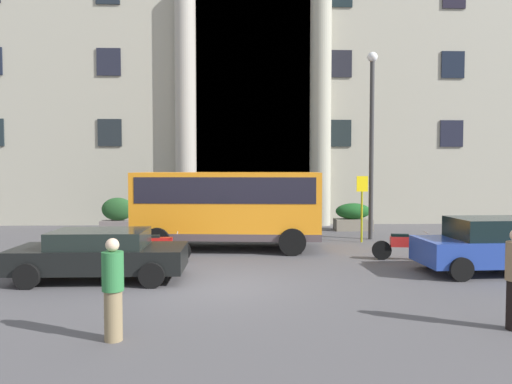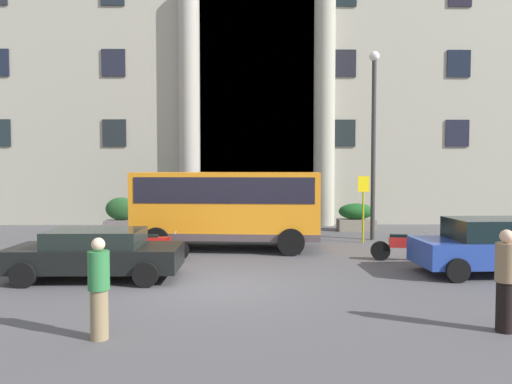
{
  "view_description": "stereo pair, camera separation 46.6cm",
  "coord_description": "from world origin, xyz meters",
  "px_view_note": "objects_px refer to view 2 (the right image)",
  "views": [
    {
      "loc": [
        0.6,
        -11.97,
        2.88
      ],
      "look_at": [
        1.27,
        5.9,
        2.01
      ],
      "focal_mm": 34.6,
      "sensor_mm": 36.0,
      "label": 1
    },
    {
      "loc": [
        1.06,
        -11.98,
        2.88
      ],
      "look_at": [
        1.27,
        5.9,
        2.01
      ],
      "focal_mm": 34.6,
      "sensor_mm": 36.0,
      "label": 2
    }
  ],
  "objects_px": {
    "pedestrian_child_trailing": "(506,280)",
    "hedge_planter_west": "(210,219)",
    "hedge_planter_far_west": "(356,217)",
    "pedestrian_woman_dark_dress": "(99,288)",
    "lamppost_plaza_centre": "(374,131)",
    "orange_minibus": "(228,203)",
    "hedge_planter_east": "(122,214)",
    "motorcycle_near_kerb": "(403,246)",
    "white_taxi_kerbside": "(96,253)",
    "bus_stop_sign": "(363,202)",
    "scooter_by_planter": "(154,246)",
    "parked_sedan_far": "(492,246)"
  },
  "relations": [
    {
      "from": "pedestrian_child_trailing",
      "to": "lamppost_plaza_centre",
      "type": "height_order",
      "value": "lamppost_plaza_centre"
    },
    {
      "from": "hedge_planter_west",
      "to": "parked_sedan_far",
      "type": "distance_m",
      "value": 12.35
    },
    {
      "from": "hedge_planter_east",
      "to": "pedestrian_child_trailing",
      "type": "distance_m",
      "value": 17.79
    },
    {
      "from": "orange_minibus",
      "to": "bus_stop_sign",
      "type": "distance_m",
      "value": 5.33
    },
    {
      "from": "hedge_planter_far_west",
      "to": "motorcycle_near_kerb",
      "type": "relative_size",
      "value": 0.82
    },
    {
      "from": "hedge_planter_far_west",
      "to": "pedestrian_woman_dark_dress",
      "type": "height_order",
      "value": "pedestrian_woman_dark_dress"
    },
    {
      "from": "pedestrian_woman_dark_dress",
      "to": "hedge_planter_east",
      "type": "bearing_deg",
      "value": -60.17
    },
    {
      "from": "hedge_planter_far_west",
      "to": "motorcycle_near_kerb",
      "type": "bearing_deg",
      "value": -91.07
    },
    {
      "from": "hedge_planter_west",
      "to": "scooter_by_planter",
      "type": "relative_size",
      "value": 0.96
    },
    {
      "from": "hedge_planter_west",
      "to": "scooter_by_planter",
      "type": "height_order",
      "value": "hedge_planter_west"
    },
    {
      "from": "hedge_planter_west",
      "to": "white_taxi_kerbside",
      "type": "relative_size",
      "value": 0.46
    },
    {
      "from": "hedge_planter_east",
      "to": "hedge_planter_far_west",
      "type": "distance_m",
      "value": 10.88
    },
    {
      "from": "white_taxi_kerbside",
      "to": "motorcycle_near_kerb",
      "type": "bearing_deg",
      "value": 15.17
    },
    {
      "from": "parked_sedan_far",
      "to": "bus_stop_sign",
      "type": "bearing_deg",
      "value": 108.44
    },
    {
      "from": "orange_minibus",
      "to": "hedge_planter_east",
      "type": "distance_m",
      "value": 7.54
    },
    {
      "from": "orange_minibus",
      "to": "hedge_planter_east",
      "type": "height_order",
      "value": "orange_minibus"
    },
    {
      "from": "orange_minibus",
      "to": "pedestrian_child_trailing",
      "type": "xyz_separation_m",
      "value": [
        5.27,
        -8.99,
        -0.71
      ]
    },
    {
      "from": "hedge_planter_east",
      "to": "hedge_planter_west",
      "type": "distance_m",
      "value": 4.2
    },
    {
      "from": "pedestrian_woman_dark_dress",
      "to": "lamppost_plaza_centre",
      "type": "bearing_deg",
      "value": -106.38
    },
    {
      "from": "orange_minibus",
      "to": "white_taxi_kerbside",
      "type": "relative_size",
      "value": 1.52
    },
    {
      "from": "white_taxi_kerbside",
      "to": "motorcycle_near_kerb",
      "type": "distance_m",
      "value": 9.07
    },
    {
      "from": "pedestrian_child_trailing",
      "to": "hedge_planter_west",
      "type": "bearing_deg",
      "value": 36.18
    },
    {
      "from": "pedestrian_child_trailing",
      "to": "orange_minibus",
      "type": "bearing_deg",
      "value": 41.91
    },
    {
      "from": "white_taxi_kerbside",
      "to": "scooter_by_planter",
      "type": "xyz_separation_m",
      "value": [
        1.02,
        2.47,
        -0.22
      ]
    },
    {
      "from": "bus_stop_sign",
      "to": "hedge_planter_far_west",
      "type": "distance_m",
      "value": 3.84
    },
    {
      "from": "hedge_planter_far_west",
      "to": "white_taxi_kerbside",
      "type": "distance_m",
      "value": 13.24
    },
    {
      "from": "hedge_planter_east",
      "to": "white_taxi_kerbside",
      "type": "height_order",
      "value": "hedge_planter_east"
    },
    {
      "from": "parked_sedan_far",
      "to": "motorcycle_near_kerb",
      "type": "distance_m",
      "value": 2.67
    },
    {
      "from": "scooter_by_planter",
      "to": "pedestrian_child_trailing",
      "type": "relative_size",
      "value": 1.14
    },
    {
      "from": "scooter_by_planter",
      "to": "bus_stop_sign",
      "type": "bearing_deg",
      "value": 21.49
    },
    {
      "from": "pedestrian_woman_dark_dress",
      "to": "lamppost_plaza_centre",
      "type": "relative_size",
      "value": 0.23
    },
    {
      "from": "hedge_planter_east",
      "to": "motorcycle_near_kerb",
      "type": "relative_size",
      "value": 0.74
    },
    {
      "from": "hedge_planter_far_west",
      "to": "scooter_by_planter",
      "type": "distance_m",
      "value": 10.77
    },
    {
      "from": "hedge_planter_east",
      "to": "orange_minibus",
      "type": "bearing_deg",
      "value": -46.04
    },
    {
      "from": "hedge_planter_far_west",
      "to": "lamppost_plaza_centre",
      "type": "distance_m",
      "value": 4.73
    },
    {
      "from": "scooter_by_planter",
      "to": "hedge_planter_far_west",
      "type": "bearing_deg",
      "value": 37.92
    },
    {
      "from": "orange_minibus",
      "to": "pedestrian_child_trailing",
      "type": "distance_m",
      "value": 10.45
    },
    {
      "from": "hedge_planter_west",
      "to": "white_taxi_kerbside",
      "type": "distance_m",
      "value": 9.77
    },
    {
      "from": "bus_stop_sign",
      "to": "scooter_by_planter",
      "type": "distance_m",
      "value": 8.29
    },
    {
      "from": "orange_minibus",
      "to": "hedge_planter_west",
      "type": "xyz_separation_m",
      "value": [
        -1.04,
        4.78,
        -1.05
      ]
    },
    {
      "from": "orange_minibus",
      "to": "pedestrian_woman_dark_dress",
      "type": "xyz_separation_m",
      "value": [
        -1.75,
        -9.29,
        -0.76
      ]
    },
    {
      "from": "parked_sedan_far",
      "to": "motorcycle_near_kerb",
      "type": "height_order",
      "value": "parked_sedan_far"
    },
    {
      "from": "pedestrian_woman_dark_dress",
      "to": "bus_stop_sign",
      "type": "bearing_deg",
      "value": -106.22
    },
    {
      "from": "scooter_by_planter",
      "to": "lamppost_plaza_centre",
      "type": "xyz_separation_m",
      "value": [
        7.91,
        4.49,
        3.92
      ]
    },
    {
      "from": "hedge_planter_far_west",
      "to": "white_taxi_kerbside",
      "type": "xyz_separation_m",
      "value": [
        -8.89,
        -9.82,
        0.07
      ]
    },
    {
      "from": "orange_minibus",
      "to": "motorcycle_near_kerb",
      "type": "xyz_separation_m",
      "value": [
        5.54,
        -2.35,
        -1.17
      ]
    },
    {
      "from": "bus_stop_sign",
      "to": "pedestrian_child_trailing",
      "type": "bearing_deg",
      "value": -89.34
    },
    {
      "from": "scooter_by_planter",
      "to": "pedestrian_child_trailing",
      "type": "bearing_deg",
      "value": -47.1
    },
    {
      "from": "lamppost_plaza_centre",
      "to": "orange_minibus",
      "type": "bearing_deg",
      "value": -158.82
    },
    {
      "from": "orange_minibus",
      "to": "white_taxi_kerbside",
      "type": "bearing_deg",
      "value": -119.24
    }
  ]
}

